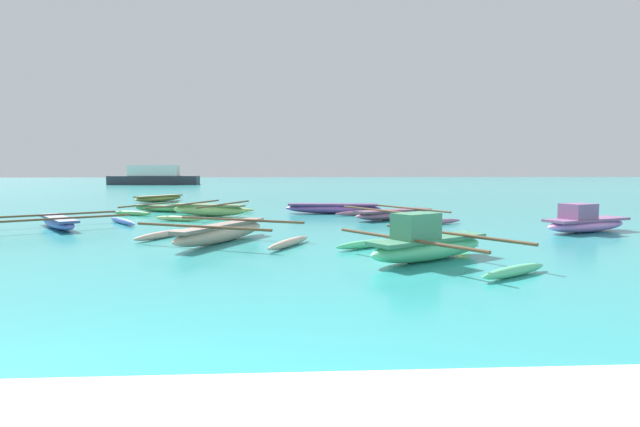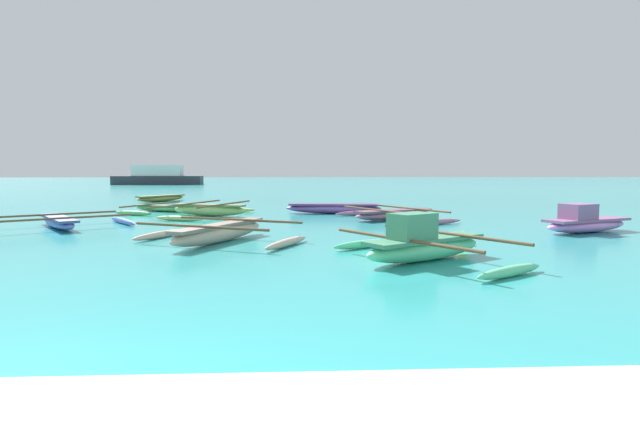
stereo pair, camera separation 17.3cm
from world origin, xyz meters
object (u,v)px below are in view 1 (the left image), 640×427
(moored_boat_0, at_px, (427,244))
(mooring_buoy_0, at_px, (464,238))
(distant_ferry, at_px, (154,177))
(moored_boat_7, at_px, (159,198))
(moored_boat_3, at_px, (209,210))
(moored_boat_6, at_px, (222,233))
(moored_boat_8, at_px, (585,222))
(moored_boat_5, at_px, (394,214))
(moored_boat_1, at_px, (164,208))
(moored_boat_2, at_px, (58,222))
(moored_boat_4, at_px, (333,208))

(moored_boat_0, height_order, mooring_buoy_0, moored_boat_0)
(moored_boat_0, height_order, distant_ferry, distant_ferry)
(moored_boat_7, bearing_deg, moored_boat_0, -117.95)
(moored_boat_3, xyz_separation_m, moored_boat_6, (1.58, -7.56, -0.00))
(mooring_buoy_0, bearing_deg, moored_boat_6, 173.18)
(moored_boat_6, distance_m, moored_boat_8, 10.99)
(moored_boat_3, bearing_deg, moored_boat_7, 135.74)
(moored_boat_6, height_order, moored_boat_8, moored_boat_8)
(moored_boat_5, relative_size, mooring_buoy_0, 14.77)
(moored_boat_6, bearing_deg, moored_boat_1, 47.98)
(moored_boat_2, distance_m, mooring_buoy_0, 12.82)
(moored_boat_6, relative_size, moored_boat_7, 1.43)
(moored_boat_7, bearing_deg, mooring_buoy_0, -111.59)
(moored_boat_7, height_order, mooring_buoy_0, moored_boat_7)
(moored_boat_1, xyz_separation_m, mooring_buoy_0, (10.27, -10.54, 0.01))
(moored_boat_5, xyz_separation_m, moored_boat_6, (-5.77, -5.68, 0.05))
(moored_boat_6, height_order, distant_ferry, distant_ferry)
(moored_boat_2, bearing_deg, moored_boat_5, 65.44)
(moored_boat_3, distance_m, moored_boat_7, 10.66)
(distant_ferry, bearing_deg, moored_boat_1, -74.32)
(moored_boat_0, distance_m, mooring_buoy_0, 2.70)
(moored_boat_3, bearing_deg, moored_boat_8, -5.36)
(moored_boat_1, distance_m, distant_ferry, 43.03)
(moored_boat_1, height_order, mooring_buoy_0, mooring_buoy_0)
(moored_boat_1, relative_size, moored_boat_4, 1.10)
(moored_boat_2, distance_m, moored_boat_5, 11.79)
(moored_boat_0, bearing_deg, moored_boat_8, 3.11)
(moored_boat_4, distance_m, moored_boat_5, 3.50)
(moored_boat_3, bearing_deg, moored_boat_1, 157.67)
(moored_boat_3, relative_size, moored_boat_4, 1.17)
(moored_boat_5, distance_m, mooring_buoy_0, 6.45)
(moored_boat_0, height_order, moored_boat_7, moored_boat_0)
(moored_boat_7, xyz_separation_m, moored_boat_8, (17.02, -15.65, 0.10))
(moored_boat_0, relative_size, moored_boat_8, 1.37)
(moored_boat_3, distance_m, moored_boat_5, 7.58)
(moored_boat_2, xyz_separation_m, moored_boat_7, (-0.32, 13.69, 0.02))
(moored_boat_7, relative_size, mooring_buoy_0, 9.29)
(moored_boat_7, bearing_deg, moored_boat_1, -130.11)
(moored_boat_1, distance_m, moored_boat_3, 3.29)
(moored_boat_0, relative_size, moored_boat_6, 0.97)
(moored_boat_2, height_order, moored_boat_5, moored_boat_5)
(moored_boat_1, relative_size, moored_boat_7, 1.43)
(distant_ferry, bearing_deg, mooring_buoy_0, -67.15)
(moored_boat_2, bearing_deg, moored_boat_4, 82.44)
(moored_boat_3, bearing_deg, moored_boat_6, -57.78)
(moored_boat_7, xyz_separation_m, mooring_buoy_0, (12.41, -17.94, -0.03))
(moored_boat_4, distance_m, mooring_buoy_0, 9.58)
(moored_boat_1, bearing_deg, moored_boat_3, -18.70)
(moored_boat_1, relative_size, moored_boat_3, 0.94)
(moored_boat_5, relative_size, moored_boat_7, 1.59)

